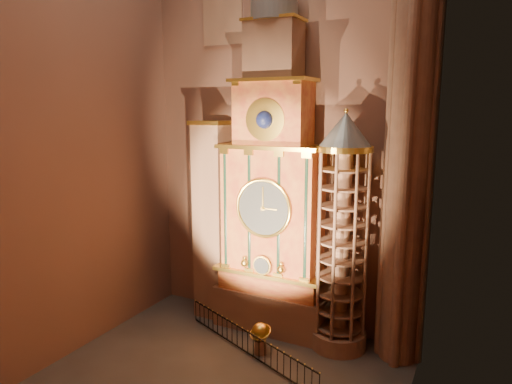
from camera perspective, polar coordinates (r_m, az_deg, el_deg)
The scene contains 10 objects.
floor at distance 20.02m, azimuth -4.53°, elevation -22.24°, with size 14.00×14.00×0.00m, color #383330.
wall_back at distance 22.20m, azimuth 3.31°, elevation 10.92°, with size 22.00×22.00×0.00m, color #875A49.
wall_left at distance 21.42m, azimuth -21.43°, elevation 10.25°, with size 22.00×22.00×0.00m, color #875A49.
wall_right at distance 14.45m, azimuth 19.64°, elevation 10.66°, with size 22.00×22.00×0.00m, color #875A49.
astronomical_clock at distance 21.64m, azimuth 2.08°, elevation -0.57°, with size 5.60×2.41×16.70m.
portrait_tower at distance 23.58m, azimuth -5.45°, elevation -3.49°, with size 1.80×1.60×10.20m.
stair_turret at distance 20.53m, azimuth 10.68°, elevation -5.39°, with size 2.50×2.50×10.80m.
gothic_pier at distance 19.53m, azimuth 18.96°, elevation 10.46°, with size 2.04×2.04×22.00m.
celestial_globe at distance 21.22m, azimuth 0.55°, elevation -17.49°, with size 1.25×1.22×1.44m.
iron_railing at distance 21.25m, azimuth -1.04°, elevation -18.33°, with size 7.84×3.38×1.06m.
Camera 1 is at (8.93, -14.32, 10.78)m, focal length 32.00 mm.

